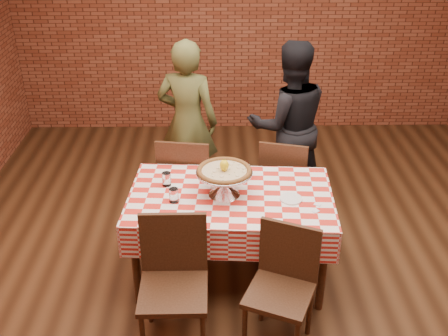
{
  "coord_description": "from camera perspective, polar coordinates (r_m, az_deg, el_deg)",
  "views": [
    {
      "loc": [
        -0.33,
        -3.46,
        2.88
      ],
      "look_at": [
        -0.27,
        0.12,
        0.93
      ],
      "focal_mm": 42.77,
      "sensor_mm": 36.0,
      "label": 1
    }
  ],
  "objects": [
    {
      "name": "ground",
      "position": [
        4.51,
        3.52,
        -11.18
      ],
      "size": [
        6.0,
        6.0,
        0.0
      ],
      "primitive_type": "plane",
      "color": "black",
      "rests_on": "ground"
    },
    {
      "name": "back_wall",
      "position": [
        6.62,
        1.96,
        16.04
      ],
      "size": [
        5.5,
        0.0,
        5.5
      ],
      "primitive_type": "plane",
      "rotation": [
        1.57,
        0.0,
        0.0
      ],
      "color": "maroon",
      "rests_on": "ground"
    },
    {
      "name": "table",
      "position": [
        4.28,
        0.69,
        -7.25
      ],
      "size": [
        1.59,
        1.02,
        0.75
      ],
      "primitive_type": "cube",
      "rotation": [
        0.0,
        0.0,
        -0.06
      ],
      "color": "#432918",
      "rests_on": "ground"
    },
    {
      "name": "tablecloth",
      "position": [
        4.14,
        0.71,
        -4.43
      ],
      "size": [
        1.63,
        1.06,
        0.26
      ],
      "primitive_type": null,
      "rotation": [
        0.0,
        0.0,
        -0.06
      ],
      "color": "red",
      "rests_on": "table"
    },
    {
      "name": "pizza_stand",
      "position": [
        4.03,
        0.03,
        -1.64
      ],
      "size": [
        0.58,
        0.58,
        0.19
      ],
      "primitive_type": null,
      "rotation": [
        0.0,
        0.0,
        -0.43
      ],
      "color": "silver",
      "rests_on": "tablecloth"
    },
    {
      "name": "pizza",
      "position": [
        3.98,
        0.03,
        -0.36
      ],
      "size": [
        0.55,
        0.55,
        0.03
      ],
      "primitive_type": "cylinder",
      "rotation": [
        0.0,
        0.0,
        -0.43
      ],
      "color": "beige",
      "rests_on": "pizza_stand"
    },
    {
      "name": "lemon",
      "position": [
        3.95,
        0.03,
        0.28
      ],
      "size": [
        0.09,
        0.09,
        0.09
      ],
      "primitive_type": "ellipsoid",
      "rotation": [
        0.0,
        0.0,
        -0.43
      ],
      "color": "yellow",
      "rests_on": "pizza"
    },
    {
      "name": "water_glass_left",
      "position": [
        3.98,
        -5.39,
        -2.92
      ],
      "size": [
        0.07,
        0.07,
        0.11
      ],
      "primitive_type": "cylinder",
      "rotation": [
        0.0,
        0.0,
        -0.06
      ],
      "color": "white",
      "rests_on": "tablecloth"
    },
    {
      "name": "water_glass_right",
      "position": [
        4.19,
        -6.16,
        -1.19
      ],
      "size": [
        0.07,
        0.07,
        0.11
      ],
      "primitive_type": "cylinder",
      "rotation": [
        0.0,
        0.0,
        -0.06
      ],
      "color": "white",
      "rests_on": "tablecloth"
    },
    {
      "name": "side_plate",
      "position": [
        4.04,
        7.18,
        -3.28
      ],
      "size": [
        0.18,
        0.18,
        0.01
      ],
      "primitive_type": "cylinder",
      "rotation": [
        0.0,
        0.0,
        -0.06
      ],
      "color": "white",
      "rests_on": "tablecloth"
    },
    {
      "name": "sweetener_packet_a",
      "position": [
        3.93,
        9.77,
        -4.57
      ],
      "size": [
        0.06,
        0.06,
        0.0
      ],
      "primitive_type": "cube",
      "rotation": [
        0.0,
        0.0,
        0.55
      ],
      "color": "white",
      "rests_on": "tablecloth"
    },
    {
      "name": "sweetener_packet_b",
      "position": [
        4.01,
        9.94,
        -3.87
      ],
      "size": [
        0.06,
        0.06,
        0.0
      ],
      "primitive_type": "cube",
      "rotation": [
        0.0,
        0.0,
        -0.55
      ],
      "color": "white",
      "rests_on": "tablecloth"
    },
    {
      "name": "condiment_caddy",
      "position": [
        4.29,
        2.03,
        -0.16
      ],
      "size": [
        0.1,
        0.08,
        0.13
      ],
      "primitive_type": "cube",
      "rotation": [
        0.0,
        0.0,
        0.16
      ],
      "color": "silver",
      "rests_on": "tablecloth"
    },
    {
      "name": "chair_near_left",
      "position": [
        3.66,
        -5.44,
        -12.82
      ],
      "size": [
        0.46,
        0.46,
        0.94
      ],
      "primitive_type": null,
      "rotation": [
        0.0,
        0.0,
        0.0
      ],
      "color": "#432918",
      "rests_on": "ground"
    },
    {
      "name": "chair_near_right",
      "position": [
        3.66,
        5.95,
        -13.31
      ],
      "size": [
        0.55,
        0.55,
        0.9
      ],
      "primitive_type": null,
      "rotation": [
        0.0,
        0.0,
        -0.41
      ],
      "color": "#432918",
      "rests_on": "ground"
    },
    {
      "name": "chair_far_left",
      "position": [
        4.86,
        -3.86,
        -1.24
      ],
      "size": [
        0.52,
        0.52,
        0.94
      ],
      "primitive_type": null,
      "rotation": [
        0.0,
        0.0,
        3.0
      ],
      "color": "#432918",
      "rests_on": "ground"
    },
    {
      "name": "chair_far_right",
      "position": [
        4.92,
        6.44,
        -1.27
      ],
      "size": [
        0.51,
        0.51,
        0.9
      ],
      "primitive_type": null,
      "rotation": [
        0.0,
        0.0,
        2.88
      ],
      "color": "#432918",
      "rests_on": "ground"
    },
    {
      "name": "diner_olive",
      "position": [
        5.17,
        -3.91,
        4.91
      ],
      "size": [
        0.66,
        0.51,
        1.62
      ],
      "primitive_type": "imported",
      "rotation": [
        0.0,
        0.0,
        2.92
      ],
      "color": "#4D4F26",
      "rests_on": "ground"
    },
    {
      "name": "diner_black",
      "position": [
        5.13,
        6.91,
        4.61
      ],
      "size": [
        0.86,
        0.71,
        1.63
      ],
      "primitive_type": "imported",
      "rotation": [
        0.0,
        0.0,
        3.26
      ],
      "color": "black",
      "rests_on": "ground"
    }
  ]
}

